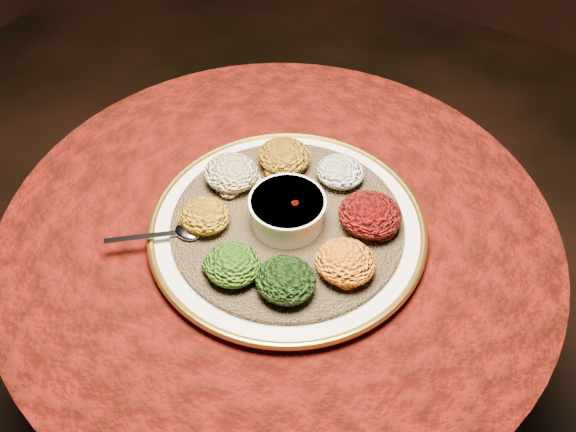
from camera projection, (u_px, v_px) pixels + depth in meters
The scene contains 13 objects.
table at pixel (279, 289), 1.23m from camera, with size 0.96×0.96×0.73m.
platter at pixel (287, 228), 1.08m from camera, with size 0.57×0.57×0.02m.
injera at pixel (287, 224), 1.07m from camera, with size 0.39×0.39×0.01m, color brown.
stew_bowl at pixel (287, 210), 1.05m from camera, with size 0.13×0.13×0.05m.
spoon at pixel (181, 232), 1.05m from camera, with size 0.13×0.11×0.01m.
portion_ayib at pixel (340, 172), 1.12m from camera, with size 0.08×0.08×0.04m, color silver.
portion_kitfo at pixel (370, 215), 1.05m from camera, with size 0.10×0.10×0.05m, color black.
portion_tikil at pixel (345, 262), 0.98m from camera, with size 0.10×0.09×0.05m, color #A4720D.
portion_gomen at pixel (286, 280), 0.96m from camera, with size 0.09×0.09×0.05m, color black.
portion_mixveg at pixel (232, 265), 0.98m from camera, with size 0.09×0.08×0.04m, color #8D3009.
portion_kik at pixel (205, 216), 1.05m from camera, with size 0.08×0.08×0.04m, color #A77C0E.
portion_timatim at pixel (231, 173), 1.11m from camera, with size 0.10×0.09×0.05m, color maroon.
portion_shiro at pixel (284, 156), 1.14m from camera, with size 0.10×0.09×0.05m, color #925E11.
Camera 1 is at (0.39, -0.59, 1.57)m, focal length 40.00 mm.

